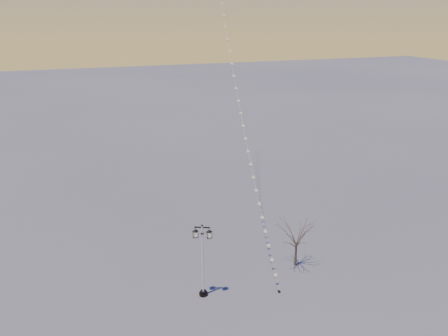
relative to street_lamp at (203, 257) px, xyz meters
name	(u,v)px	position (x,y,z in m)	size (l,w,h in m)	color
ground	(246,295)	(2.89, -1.07, -3.17)	(300.00, 300.00, 0.00)	#555657
street_lamp	(203,257)	(0.00, 0.00, 0.00)	(1.37, 0.90, 5.74)	black
bare_tree	(297,236)	(8.19, 1.22, -0.52)	(2.30, 2.30, 3.82)	brown
kite_train	(234,51)	(7.24, 13.01, 12.90)	(4.44, 29.81, 32.40)	black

